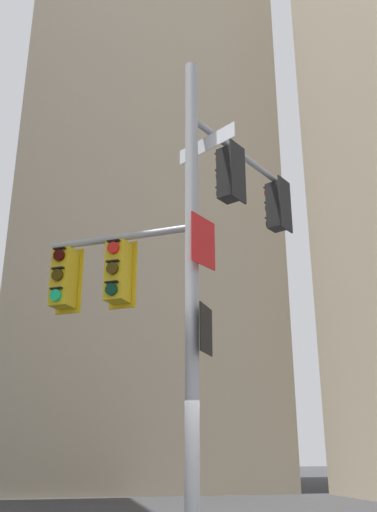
# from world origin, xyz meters

# --- Properties ---
(building_mid_block) EXTENTS (13.80, 13.80, 31.17)m
(building_mid_block) POSITION_xyz_m (2.19, 23.97, 15.59)
(building_mid_block) COLOR tan
(building_mid_block) RESTS_ON ground
(signal_pole_assembly) EXTENTS (4.74, 2.50, 8.30)m
(signal_pole_assembly) POSITION_xyz_m (0.04, 0.65, 5.00)
(signal_pole_assembly) COLOR #9EA0A3
(signal_pole_assembly) RESTS_ON ground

